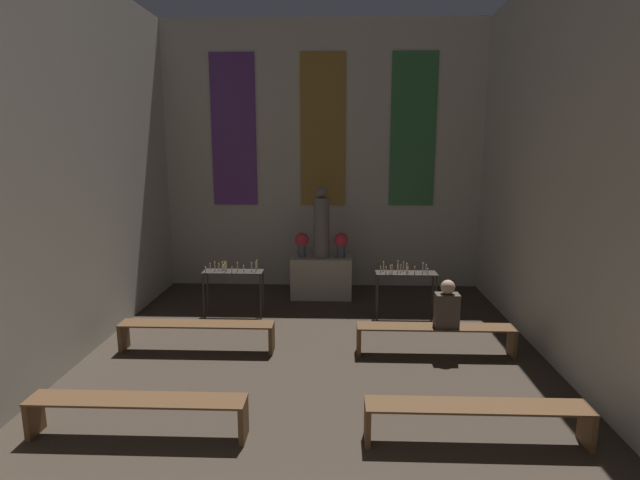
% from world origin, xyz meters
% --- Properties ---
extents(wall_back, '(7.29, 0.16, 5.88)m').
position_xyz_m(wall_back, '(0.00, 9.99, 2.97)').
color(wall_back, beige).
rests_on(wall_back, ground_plane).
extents(wall_left, '(0.12, 10.17, 5.88)m').
position_xyz_m(wall_left, '(-3.59, 4.97, 2.94)').
color(wall_left, beige).
rests_on(wall_left, ground_plane).
extents(wall_right, '(0.12, 10.17, 5.88)m').
position_xyz_m(wall_right, '(3.59, 4.97, 2.94)').
color(wall_right, beige).
rests_on(wall_right, ground_plane).
extents(altar, '(1.28, 0.65, 0.88)m').
position_xyz_m(altar, '(0.00, 9.01, 0.44)').
color(altar, '#BCB29E').
rests_on(altar, ground_plane).
extents(statue, '(0.32, 0.32, 1.48)m').
position_xyz_m(statue, '(0.00, 9.01, 1.56)').
color(statue, slate).
rests_on(statue, altar).
extents(flower_vase_left, '(0.30, 0.30, 0.52)m').
position_xyz_m(flower_vase_left, '(-0.42, 9.01, 1.19)').
color(flower_vase_left, '#4C5666').
rests_on(flower_vase_left, altar).
extents(flower_vase_right, '(0.30, 0.30, 0.52)m').
position_xyz_m(flower_vase_right, '(0.42, 9.01, 1.19)').
color(flower_vase_right, '#4C5666').
rests_on(flower_vase_right, altar).
extents(candle_rack_left, '(1.13, 0.37, 1.07)m').
position_xyz_m(candle_rack_left, '(-1.62, 7.74, 0.73)').
color(candle_rack_left, '#332D28').
rests_on(candle_rack_left, ground_plane).
extents(candle_rack_right, '(1.13, 0.37, 1.08)m').
position_xyz_m(candle_rack_right, '(1.62, 7.74, 0.74)').
color(candle_rack_right, '#332D28').
rests_on(candle_rack_right, ground_plane).
extents(pew_second_left, '(2.43, 0.36, 0.46)m').
position_xyz_m(pew_second_left, '(-1.87, 3.71, 0.35)').
color(pew_second_left, brown).
rests_on(pew_second_left, ground_plane).
extents(pew_second_right, '(2.43, 0.36, 0.46)m').
position_xyz_m(pew_second_right, '(1.87, 3.71, 0.35)').
color(pew_second_right, brown).
rests_on(pew_second_right, ground_plane).
extents(pew_back_left, '(2.43, 0.36, 0.46)m').
position_xyz_m(pew_back_left, '(-1.87, 6.08, 0.35)').
color(pew_back_left, brown).
rests_on(pew_back_left, ground_plane).
extents(pew_back_right, '(2.43, 0.36, 0.46)m').
position_xyz_m(pew_back_right, '(1.87, 6.08, 0.35)').
color(pew_back_right, brown).
rests_on(pew_back_right, ground_plane).
extents(person_seated, '(0.36, 0.24, 0.74)m').
position_xyz_m(person_seated, '(2.02, 6.08, 0.79)').
color(person_seated, '#4C4238').
rests_on(person_seated, pew_back_right).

